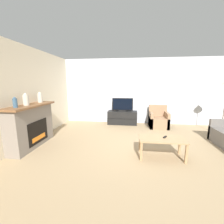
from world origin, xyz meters
TOP-DOWN VIEW (x-y plane):
  - ground_plane at (0.00, 0.00)m, footprint 24.00×24.00m
  - wall_back at (0.00, 2.62)m, footprint 12.00×0.06m
  - wall_left at (-3.17, 0.00)m, footprint 0.06×12.00m
  - fireplace at (-2.95, -0.25)m, footprint 0.50×1.59m
  - mantel_vase_left at (-2.93, -0.73)m, footprint 0.10×0.10m
  - mantel_vase_centre_left at (-2.93, -0.37)m, footprint 0.14×0.14m
  - mantel_vase_right at (-2.93, 0.23)m, footprint 0.13×0.13m
  - tv_stand at (-0.66, 2.32)m, footprint 1.20×0.46m
  - tv at (-0.66, 2.32)m, footprint 0.85×0.18m
  - armchair at (0.77, 2.09)m, footprint 0.70×0.76m
  - coffee_table at (0.42, -0.45)m, footprint 1.03×0.54m
  - remote at (0.49, -0.38)m, footprint 0.11×0.15m

SIDE VIEW (x-z plane):
  - ground_plane at x=0.00m, z-range 0.00..0.00m
  - tv_stand at x=-0.66m, z-range 0.00..0.55m
  - armchair at x=0.77m, z-range -0.14..0.69m
  - coffee_table at x=0.42m, z-range 0.17..0.63m
  - remote at x=0.49m, z-range 0.46..0.48m
  - fireplace at x=-2.95m, z-range 0.01..1.15m
  - tv at x=-0.66m, z-range 0.53..1.08m
  - mantel_vase_left at x=-2.93m, z-range 1.13..1.38m
  - mantel_vase_right at x=-2.93m, z-range 1.13..1.44m
  - mantel_vase_centre_left at x=-2.93m, z-range 1.13..1.44m
  - wall_back at x=0.00m, z-range 0.00..2.70m
  - wall_left at x=-3.17m, z-range 0.00..2.70m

